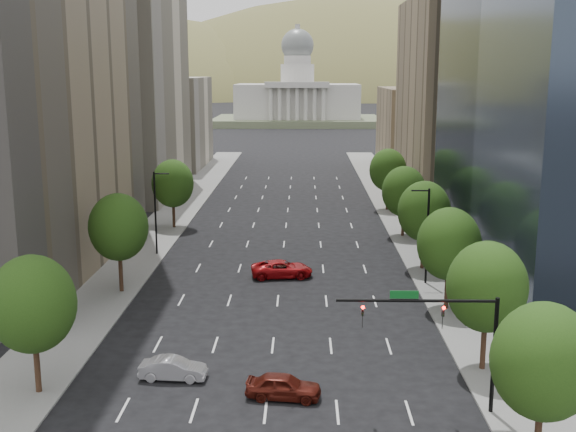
# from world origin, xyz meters

# --- Properties ---
(sidewalk_left) EXTENTS (6.00, 200.00, 0.15)m
(sidewalk_left) POSITION_xyz_m (-15.50, 60.00, 0.07)
(sidewalk_left) COLOR slate
(sidewalk_left) RESTS_ON ground
(sidewalk_right) EXTENTS (6.00, 200.00, 0.15)m
(sidewalk_right) POSITION_xyz_m (15.50, 60.00, 0.07)
(sidewalk_right) COLOR slate
(sidewalk_right) RESTS_ON ground
(midrise_cream_left) EXTENTS (14.00, 30.00, 35.00)m
(midrise_cream_left) POSITION_xyz_m (-25.00, 103.00, 17.50)
(midrise_cream_left) COLOR beige
(midrise_cream_left) RESTS_ON ground
(filler_left) EXTENTS (14.00, 26.00, 18.00)m
(filler_left) POSITION_xyz_m (-25.00, 136.00, 9.00)
(filler_left) COLOR beige
(filler_left) RESTS_ON ground
(parking_tan_right) EXTENTS (14.00, 30.00, 30.00)m
(parking_tan_right) POSITION_xyz_m (25.00, 100.00, 15.00)
(parking_tan_right) COLOR #8C7759
(parking_tan_right) RESTS_ON ground
(filler_right) EXTENTS (14.00, 26.00, 16.00)m
(filler_right) POSITION_xyz_m (25.00, 133.00, 8.00)
(filler_right) COLOR #8C7759
(filler_right) RESTS_ON ground
(tree_right_0) EXTENTS (5.20, 5.20, 8.39)m
(tree_right_0) POSITION_xyz_m (14.00, 25.00, 5.39)
(tree_right_0) COLOR #382316
(tree_right_0) RESTS_ON ground
(tree_right_1) EXTENTS (5.20, 5.20, 8.75)m
(tree_right_1) POSITION_xyz_m (14.00, 36.00, 5.75)
(tree_right_1) COLOR #382316
(tree_right_1) RESTS_ON ground
(tree_right_2) EXTENTS (5.20, 5.20, 8.61)m
(tree_right_2) POSITION_xyz_m (14.00, 48.00, 5.60)
(tree_right_2) COLOR #382316
(tree_right_2) RESTS_ON ground
(tree_right_3) EXTENTS (5.20, 5.20, 8.89)m
(tree_right_3) POSITION_xyz_m (14.00, 60.00, 5.89)
(tree_right_3) COLOR #382316
(tree_right_3) RESTS_ON ground
(tree_right_4) EXTENTS (5.20, 5.20, 8.46)m
(tree_right_4) POSITION_xyz_m (14.00, 74.00, 5.46)
(tree_right_4) COLOR #382316
(tree_right_4) RESTS_ON ground
(tree_right_5) EXTENTS (5.20, 5.20, 8.75)m
(tree_right_5) POSITION_xyz_m (14.00, 90.00, 5.75)
(tree_right_5) COLOR #382316
(tree_right_5) RESTS_ON ground
(tree_left_0) EXTENTS (5.20, 5.20, 8.75)m
(tree_left_0) POSITION_xyz_m (-14.00, 32.00, 5.75)
(tree_left_0) COLOR #382316
(tree_left_0) RESTS_ON ground
(tree_left_1) EXTENTS (5.20, 5.20, 8.97)m
(tree_left_1) POSITION_xyz_m (-14.00, 52.00, 5.96)
(tree_left_1) COLOR #382316
(tree_left_1) RESTS_ON ground
(tree_left_2) EXTENTS (5.20, 5.20, 8.68)m
(tree_left_2) POSITION_xyz_m (-14.00, 78.00, 5.68)
(tree_left_2) COLOR #382316
(tree_left_2) RESTS_ON ground
(streetlight_rn) EXTENTS (1.70, 0.20, 9.00)m
(streetlight_rn) POSITION_xyz_m (13.44, 55.00, 4.84)
(streetlight_rn) COLOR black
(streetlight_rn) RESTS_ON ground
(streetlight_ln) EXTENTS (1.70, 0.20, 9.00)m
(streetlight_ln) POSITION_xyz_m (-13.44, 65.00, 4.84)
(streetlight_ln) COLOR black
(streetlight_ln) RESTS_ON ground
(traffic_signal) EXTENTS (9.12, 0.40, 7.38)m
(traffic_signal) POSITION_xyz_m (10.53, 30.00, 5.17)
(traffic_signal) COLOR black
(traffic_signal) RESTS_ON ground
(capitol) EXTENTS (60.00, 40.00, 35.20)m
(capitol) POSITION_xyz_m (0.00, 249.71, 8.58)
(capitol) COLOR #596647
(capitol) RESTS_ON ground
(foothills) EXTENTS (720.00, 413.00, 263.00)m
(foothills) POSITION_xyz_m (34.67, 599.39, -37.78)
(foothills) COLOR olive
(foothills) RESTS_ON ground
(car_maroon) EXTENTS (4.72, 2.35, 1.55)m
(car_maroon) POSITION_xyz_m (1.00, 31.70, 0.77)
(car_maroon) COLOR #4C140C
(car_maroon) RESTS_ON ground
(car_silver) EXTENTS (4.38, 1.75, 1.42)m
(car_silver) POSITION_xyz_m (-6.13, 34.24, 0.71)
(car_silver) COLOR #A5A5AA
(car_silver) RESTS_ON ground
(car_red_far) EXTENTS (6.15, 3.42, 1.63)m
(car_red_far) POSITION_xyz_m (0.15, 57.05, 0.81)
(car_red_far) COLOR #990B0E
(car_red_far) RESTS_ON ground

